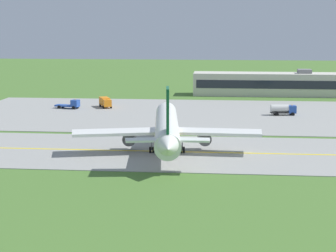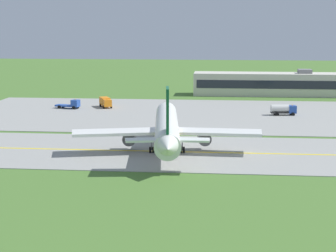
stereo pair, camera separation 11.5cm
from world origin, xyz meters
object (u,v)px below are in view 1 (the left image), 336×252
(airplane_lead, at_px, (167,128))
(service_truck_fuel, at_px, (105,102))
(service_truck_catering, at_px, (71,104))
(service_truck_baggage, at_px, (283,109))

(airplane_lead, relative_size, service_truck_fuel, 6.28)
(service_truck_catering, bearing_deg, service_truck_fuel, 20.42)
(service_truck_fuel, relative_size, service_truck_catering, 0.94)
(service_truck_baggage, height_order, service_truck_catering, service_truck_baggage)
(service_truck_baggage, xyz_separation_m, service_truck_catering, (-53.42, 5.59, -0.35))
(service_truck_catering, bearing_deg, service_truck_baggage, -5.98)
(service_truck_fuel, bearing_deg, airplane_lead, -67.24)
(airplane_lead, bearing_deg, service_truck_fuel, 112.76)
(service_truck_fuel, bearing_deg, service_truck_catering, -159.58)
(service_truck_catering, bearing_deg, airplane_lead, -58.03)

